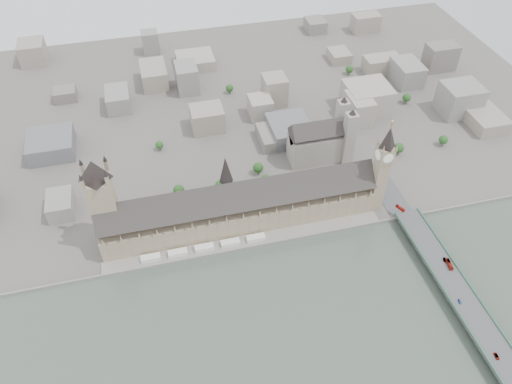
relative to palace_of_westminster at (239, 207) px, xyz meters
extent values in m
plane|color=#595651|center=(0.00, -19.70, -22.71)|extent=(900.00, 900.00, 0.00)
cube|color=gray|center=(0.00, -34.70, -21.21)|extent=(600.00, 1.50, 3.00)
cube|color=gray|center=(0.00, -27.20, -21.71)|extent=(270.00, 15.00, 2.00)
cube|color=white|center=(-90.00, -26.70, -18.71)|extent=(18.00, 7.00, 4.00)
cube|color=white|center=(-65.00, -26.70, -18.71)|extent=(18.00, 7.00, 4.00)
cube|color=white|center=(-40.00, -26.70, -18.71)|extent=(18.00, 7.00, 4.00)
cube|color=white|center=(-15.00, -26.70, -18.71)|extent=(18.00, 7.00, 4.00)
cube|color=white|center=(10.00, -26.70, -18.71)|extent=(18.00, 7.00, 4.00)
cube|color=#9C8569|center=(0.00, 0.30, -10.21)|extent=(265.00, 40.00, 25.00)
cube|color=#2A2725|center=(0.00, 0.30, 12.37)|extent=(265.00, 40.73, 40.73)
cube|color=#9C8569|center=(138.00, -11.70, 8.29)|extent=(12.00, 12.00, 62.00)
cube|color=gray|center=(138.00, -11.70, 47.29)|extent=(14.00, 14.00, 16.00)
cylinder|color=white|center=(145.20, -11.70, 47.29)|extent=(0.60, 10.00, 10.00)
cylinder|color=white|center=(130.80, -11.70, 47.29)|extent=(0.60, 10.00, 10.00)
cylinder|color=white|center=(138.00, -4.50, 47.29)|extent=(10.00, 0.60, 10.00)
cylinder|color=white|center=(138.00, -18.90, 47.29)|extent=(10.00, 0.60, 10.00)
cone|color=black|center=(138.00, -11.70, 66.29)|extent=(17.00, 17.00, 22.00)
cylinder|color=#F4BA47|center=(138.00, -11.70, 80.29)|extent=(1.00, 1.00, 6.00)
sphere|color=#F4BA47|center=(138.00, -11.70, 83.79)|extent=(2.00, 2.00, 2.00)
cone|color=gray|center=(144.50, -5.20, 59.29)|extent=(2.40, 2.40, 8.00)
cone|color=gray|center=(131.50, -5.20, 59.29)|extent=(2.40, 2.40, 8.00)
cone|color=gray|center=(144.50, -18.20, 59.29)|extent=(2.40, 2.40, 8.00)
cone|color=gray|center=(131.50, -18.20, 59.29)|extent=(2.40, 2.40, 8.00)
cube|color=#9C8569|center=(-122.00, 6.30, 17.29)|extent=(23.00, 23.00, 80.00)
cone|color=black|center=(-122.00, 6.30, 67.29)|extent=(30.00, 30.00, 20.00)
cylinder|color=gray|center=(-10.00, 6.30, 20.29)|extent=(12.00, 12.00, 20.00)
cone|color=black|center=(-10.00, 6.30, 44.29)|extent=(13.00, 13.00, 28.00)
cube|color=#474749|center=(162.00, -107.20, -17.58)|extent=(25.00, 325.00, 10.25)
cube|color=gray|center=(105.00, 75.30, -5.71)|extent=(60.00, 28.00, 34.00)
cube|color=#2A2725|center=(105.00, 75.30, 16.29)|extent=(60.00, 28.28, 28.28)
cube|color=gray|center=(137.00, 87.30, 9.29)|extent=(12.00, 12.00, 64.00)
cube|color=gray|center=(137.00, 63.30, 9.29)|extent=(12.00, 12.00, 64.00)
imported|color=red|center=(156.82, -30.66, -11.02)|extent=(6.37, 10.40, 2.87)
imported|color=#A52414|center=(167.79, -105.73, -10.74)|extent=(4.67, 12.64, 3.44)
imported|color=#164092|center=(156.56, -142.60, -11.68)|extent=(2.84, 4.88, 1.56)
imported|color=gray|center=(166.86, -99.53, -11.65)|extent=(3.56, 5.13, 1.60)
imported|color=gray|center=(157.78, -193.79, -11.64)|extent=(3.43, 6.14, 1.62)
camera|label=1|loc=(-66.81, -331.44, 342.07)|focal=35.00mm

